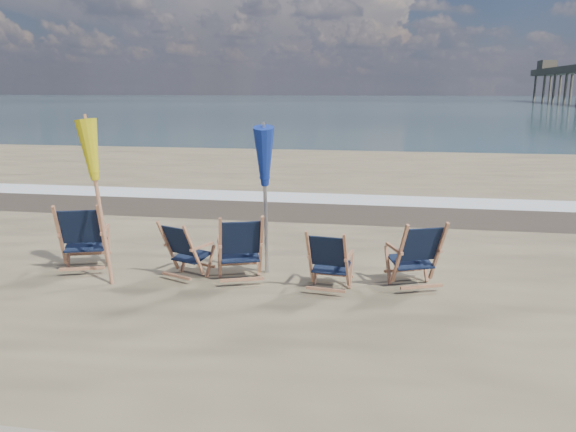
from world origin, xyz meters
name	(u,v)px	position (x,y,z in m)	size (l,w,h in m)	color
ocean	(381,101)	(0.00, 128.00, 0.00)	(400.00, 400.00, 0.00)	#324B53
surf_foam	(328,198)	(0.00, 8.30, 0.00)	(200.00, 1.40, 0.01)	silver
wet_sand_strip	(322,211)	(0.00, 6.80, 0.00)	(200.00, 2.60, 0.00)	#42362A
beach_chair_0	(103,237)	(-2.79, 1.78, 0.55)	(0.71, 0.80, 1.11)	black
beach_chair_1	(194,253)	(-1.26, 1.54, 0.45)	(0.58, 0.65, 0.90)	black
beach_chair_2	(261,248)	(-0.31, 1.72, 0.52)	(0.67, 0.75, 1.04)	black
beach_chair_3	(346,263)	(0.93, 1.41, 0.46)	(0.59, 0.66, 0.91)	black
beach_chair_4	(438,255)	(2.18, 1.86, 0.51)	(0.65, 0.73, 1.02)	black
umbrella_yellow	(96,159)	(-2.56, 1.35, 1.81)	(0.30, 0.30, 2.34)	#B1714F
umbrella_blue	(265,161)	(-0.29, 1.96, 1.74)	(0.30, 0.30, 2.27)	#A5A5AD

